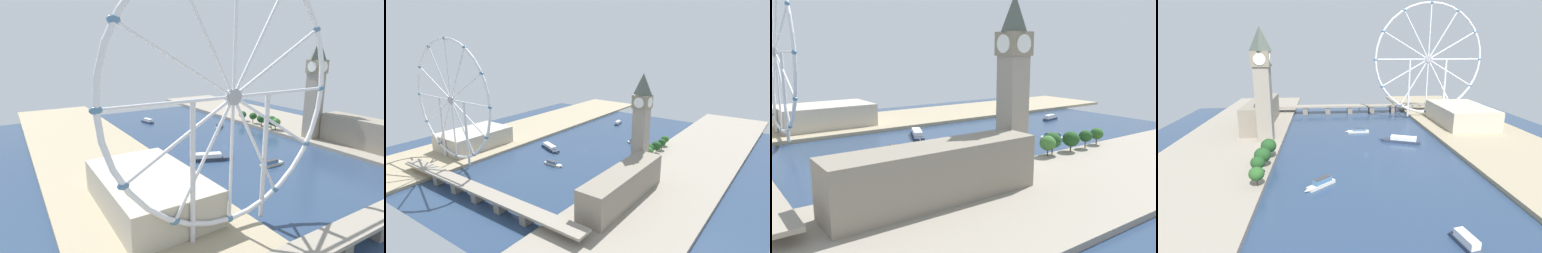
% 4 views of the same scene
% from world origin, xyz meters
% --- Properties ---
extents(ground_plane, '(397.21, 397.21, 0.00)m').
position_xyz_m(ground_plane, '(0.00, 0.00, 0.00)').
color(ground_plane, navy).
extents(riverbank_left, '(90.00, 520.00, 3.00)m').
position_xyz_m(riverbank_left, '(-113.61, 0.00, 1.50)').
color(riverbank_left, gray).
rests_on(riverbank_left, ground_plane).
extents(riverbank_right, '(90.00, 520.00, 3.00)m').
position_xyz_m(riverbank_right, '(113.61, 0.00, 1.50)').
color(riverbank_right, tan).
rests_on(riverbank_right, ground_plane).
extents(clock_tower, '(15.41, 15.41, 94.31)m').
position_xyz_m(clock_tower, '(-82.17, 30.41, 52.04)').
color(clock_tower, gray).
rests_on(clock_tower, riverbank_left).
extents(parliament_block, '(22.00, 98.81, 25.26)m').
position_xyz_m(parliament_block, '(-95.89, 87.81, 15.63)').
color(parliament_block, gray).
rests_on(parliament_block, riverbank_left).
extents(tree_row_embankment, '(12.45, 61.76, 14.34)m').
position_xyz_m(tree_row_embankment, '(-73.59, -27.37, 11.52)').
color(tree_row_embankment, '#513823').
rests_on(tree_row_embankment, riverbank_left).
extents(ferris_wheel, '(123.74, 3.20, 125.45)m').
position_xyz_m(ferris_wheel, '(85.02, 114.84, 66.78)').
color(ferris_wheel, silver).
rests_on(ferris_wheel, riverbank_right).
extents(riverside_hall, '(48.62, 77.75, 19.16)m').
position_xyz_m(riverside_hall, '(109.61, 74.68, 12.58)').
color(riverside_hall, '#BCB29E').
rests_on(riverside_hall, riverbank_right).
extents(river_bridge, '(209.21, 13.72, 9.99)m').
position_xyz_m(river_bridge, '(-0.00, 151.78, 7.29)').
color(river_bridge, gray).
rests_on(river_bridge, ground_plane).
extents(tour_boat_0, '(36.20, 19.44, 5.60)m').
position_xyz_m(tour_boat_0, '(34.76, 24.54, 2.40)').
color(tour_boat_0, '#2D384C').
rests_on(tour_boat_0, ground_plane).
extents(tour_boat_1, '(24.01, 5.35, 4.47)m').
position_xyz_m(tour_boat_1, '(0.40, 59.86, 1.81)').
color(tour_boat_1, beige).
rests_on(tour_boat_1, ground_plane).
extents(tour_boat_2, '(19.23, 17.76, 5.32)m').
position_xyz_m(tour_boat_2, '(-35.50, -57.78, 2.20)').
color(tour_boat_2, beige).
rests_on(tour_boat_2, ground_plane).
extents(tour_boat_3, '(9.14, 22.74, 5.36)m').
position_xyz_m(tour_boat_3, '(25.65, -122.06, 2.24)').
color(tour_boat_3, '#2D384C').
rests_on(tour_boat_3, ground_plane).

